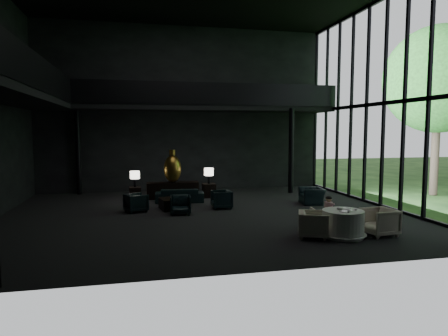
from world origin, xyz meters
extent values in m
cube|color=black|center=(0.00, 0.00, 0.00)|extent=(14.00, 12.00, 0.02)
cube|color=black|center=(0.00, 6.00, 4.00)|extent=(14.00, 0.04, 8.00)
cube|color=black|center=(0.00, -6.00, 4.00)|extent=(14.00, 0.04, 8.00)
cube|color=black|center=(-6.00, 0.00, 4.00)|extent=(2.00, 12.00, 0.25)
cube|color=black|center=(1.00, 5.00, 4.00)|extent=(12.00, 2.00, 0.25)
cube|color=black|center=(-5.00, 0.00, 4.60)|extent=(0.06, 12.00, 1.00)
cube|color=black|center=(1.00, 4.00, 4.60)|extent=(12.00, 0.06, 1.00)
cylinder|color=black|center=(-5.00, 5.70, 2.00)|extent=(0.24, 0.24, 4.00)
cylinder|color=black|center=(4.80, 4.00, 2.00)|extent=(0.24, 0.24, 4.00)
cylinder|color=#382D23|center=(11.00, 2.00, 2.45)|extent=(0.36, 0.36, 4.90)
sphere|color=#2B5E21|center=(11.00, 2.00, 5.25)|extent=(4.80, 4.80, 4.80)
cube|color=black|center=(-0.84, 3.57, 0.36)|extent=(2.24, 0.51, 0.71)
ellipsoid|color=#B97641|center=(-0.84, 3.52, 1.30)|extent=(0.76, 0.76, 1.18)
cylinder|color=#B97641|center=(-0.84, 3.52, 2.01)|extent=(0.26, 0.26, 0.24)
cube|color=black|center=(-2.44, 3.66, 0.27)|extent=(0.49, 0.49, 0.54)
cylinder|color=black|center=(-2.44, 3.68, 0.72)|extent=(0.12, 0.12, 0.36)
cylinder|color=white|center=(-2.44, 3.68, 1.06)|extent=(0.41, 0.41, 0.33)
cube|color=black|center=(0.76, 3.53, 0.31)|extent=(0.56, 0.56, 0.61)
cylinder|color=black|center=(0.76, 3.53, 0.79)|extent=(0.12, 0.12, 0.36)
cylinder|color=white|center=(0.76, 3.53, 1.14)|extent=(0.41, 0.41, 0.33)
imported|color=black|center=(-0.64, 2.62, 0.37)|extent=(1.93, 0.71, 0.74)
imported|color=black|center=(-2.39, 0.96, 0.35)|extent=(0.85, 0.87, 0.70)
imported|color=black|center=(0.78, 0.92, 0.37)|extent=(0.68, 0.73, 0.74)
imported|color=black|center=(-0.86, 0.19, 0.35)|extent=(0.74, 0.70, 0.70)
imported|color=black|center=(4.56, 1.08, 0.40)|extent=(0.72, 0.99, 0.80)
cube|color=black|center=(-1.02, 1.16, 0.21)|extent=(1.08, 1.08, 0.42)
cylinder|color=white|center=(3.25, -3.79, 0.38)|extent=(1.14, 1.14, 0.75)
cone|color=white|center=(3.25, -3.79, 0.05)|extent=(1.30, 1.30, 0.10)
imported|color=tan|center=(3.15, -2.85, 0.32)|extent=(0.70, 0.66, 0.64)
imported|color=#BAAC9D|center=(4.35, -3.86, 0.46)|extent=(0.91, 0.97, 0.92)
imported|color=#B8A990|center=(2.42, -3.67, 0.42)|extent=(1.01, 1.04, 0.84)
cylinder|color=#D692B5|center=(3.30, -2.82, 0.63)|extent=(0.25, 0.25, 0.36)
sphere|color=#D8A884|center=(3.30, -2.82, 0.90)|extent=(0.18, 0.18, 0.18)
ellipsoid|color=black|center=(3.30, -2.82, 0.93)|extent=(0.19, 0.19, 0.13)
cylinder|color=white|center=(3.17, -3.95, 0.76)|extent=(0.30, 0.30, 0.01)
cylinder|color=white|center=(3.48, -3.57, 0.76)|extent=(0.22, 0.22, 0.01)
cylinder|color=white|center=(3.43, -3.90, 0.76)|extent=(0.14, 0.14, 0.01)
cylinder|color=white|center=(3.58, -3.89, 0.79)|extent=(0.09, 0.09, 0.05)
ellipsoid|color=white|center=(3.18, -3.73, 0.79)|extent=(0.16, 0.16, 0.08)
cylinder|color=#99999E|center=(3.23, -4.12, 0.78)|extent=(0.07, 0.07, 0.07)
camera|label=1|loc=(-2.30, -13.75, 2.96)|focal=32.00mm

